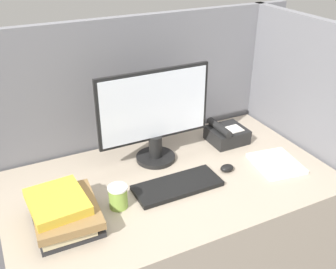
% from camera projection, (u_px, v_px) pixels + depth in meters
% --- Properties ---
extents(cubicle_panel_rear, '(1.83, 0.04, 1.41)m').
position_uv_depth(cubicle_panel_rear, '(134.00, 149.00, 2.12)').
color(cubicle_panel_rear, slate).
rests_on(cubicle_panel_rear, ground_plane).
extents(cubicle_panel_right, '(0.04, 0.87, 1.41)m').
position_uv_depth(cubicle_panel_right, '(294.00, 152.00, 2.09)').
color(cubicle_panel_right, slate).
rests_on(cubicle_panel_right, ground_plane).
extents(desk, '(1.43, 0.81, 0.78)m').
position_uv_depth(desk, '(170.00, 245.00, 1.92)').
color(desk, tan).
rests_on(desk, ground_plane).
extents(monitor, '(0.54, 0.19, 0.45)m').
position_uv_depth(monitor, '(155.00, 116.00, 1.79)').
color(monitor, black).
rests_on(monitor, desk).
extents(keyboard, '(0.38, 0.16, 0.02)m').
position_uv_depth(keyboard, '(178.00, 185.00, 1.69)').
color(keyboard, black).
rests_on(keyboard, desk).
extents(mouse, '(0.06, 0.05, 0.03)m').
position_uv_depth(mouse, '(227.00, 168.00, 1.80)').
color(mouse, black).
rests_on(mouse, desk).
extents(coffee_cup, '(0.08, 0.08, 0.10)m').
position_uv_depth(coffee_cup, '(118.00, 197.00, 1.55)').
color(coffee_cup, '#8CB247').
rests_on(coffee_cup, desk).
extents(book_stack, '(0.25, 0.31, 0.12)m').
position_uv_depth(book_stack, '(63.00, 212.00, 1.46)').
color(book_stack, '#262628').
rests_on(book_stack, desk).
extents(desk_telephone, '(0.19, 0.18, 0.11)m').
position_uv_depth(desk_telephone, '(226.00, 134.00, 2.03)').
color(desk_telephone, black).
rests_on(desk_telephone, desk).
extents(paper_pile, '(0.23, 0.25, 0.02)m').
position_uv_depth(paper_pile, '(276.00, 163.00, 1.84)').
color(paper_pile, white).
rests_on(paper_pile, desk).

